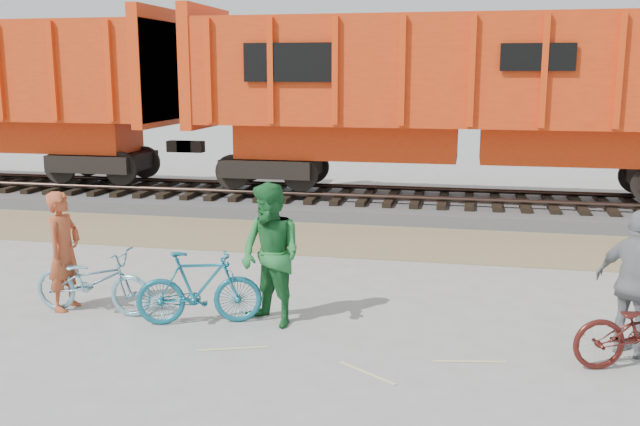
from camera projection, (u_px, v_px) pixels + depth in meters
The scene contains 10 objects.
ground at pixel (321, 333), 9.78m from camera, with size 120.00×120.00×0.00m, color #9E9E99.
gravel_strip at pixel (374, 241), 15.06m from camera, with size 120.00×3.00×0.02m, color #9B8860.
ballast_bed at pixel (392, 205), 18.40m from camera, with size 120.00×4.00×0.30m, color slate.
track at pixel (392, 192), 18.33m from camera, with size 120.00×2.60×0.24m.
hopper_car_center at pixel (471, 93), 17.46m from camera, with size 14.00×3.13×4.65m.
bicycle_blue at pixel (93, 281), 10.51m from camera, with size 0.65×1.86×0.98m, color #71A7BA.
bicycle_teal at pixel (199, 288), 10.04m from camera, with size 0.50×1.77×1.06m, color #15657C.
person_solo at pixel (64, 251), 10.63m from camera, with size 0.66×0.43×1.80m, color #AB4727.
person_man at pixel (271, 255), 9.94m from camera, with size 0.98×0.77×2.02m, color #1F692F.
person_woman at pixel (637, 284), 8.86m from camera, with size 1.09×0.45×1.86m, color gray.
Camera 1 is at (1.88, -9.08, 3.52)m, focal length 40.00 mm.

